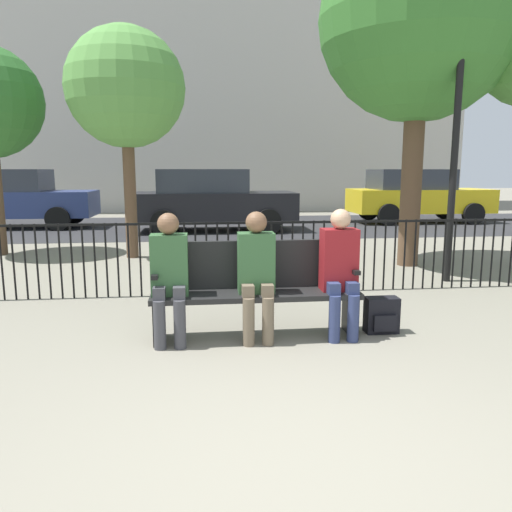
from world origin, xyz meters
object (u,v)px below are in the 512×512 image
at_px(seated_person_2, 340,267).
at_px(parked_car_1, 417,195).
at_px(parked_car_2, 13,198).
at_px(parked_car_0, 212,199).
at_px(backpack, 382,315).
at_px(lamp_post, 458,109).
at_px(tree_3, 420,20).
at_px(park_bench, 255,285).
at_px(seated_person_1, 256,269).
at_px(tree_1, 126,89).
at_px(seated_person_0, 169,272).

xyz_separation_m(seated_person_2, parked_car_1, (5.34, 10.21, 0.16)).
distance_m(seated_person_2, parked_car_2, 11.95).
bearing_deg(parked_car_0, backpack, -80.51).
bearing_deg(seated_person_2, lamp_post, 44.43).
distance_m(tree_3, parked_car_0, 6.86).
xyz_separation_m(park_bench, lamp_post, (3.05, 2.07, 1.93)).
bearing_deg(parked_car_0, lamp_post, -63.52).
bearing_deg(seated_person_1, parked_car_2, 119.36).
distance_m(backpack, tree_1, 6.28).
height_order(park_bench, seated_person_0, seated_person_0).
relative_size(seated_person_2, parked_car_0, 0.30).
bearing_deg(seated_person_2, parked_car_1, 62.40).
height_order(seated_person_0, parked_car_0, parked_car_0).
distance_m(parked_car_0, parked_car_1, 6.51).
relative_size(park_bench, parked_car_1, 0.47).
height_order(seated_person_1, parked_car_2, parked_car_2).
bearing_deg(lamp_post, seated_person_2, -135.57).
bearing_deg(seated_person_1, tree_1, 110.28).
bearing_deg(tree_3, parked_car_2, 142.74).
xyz_separation_m(park_bench, seated_person_2, (0.80, -0.13, 0.19)).
bearing_deg(parked_car_2, lamp_post, -42.03).
height_order(park_bench, tree_3, tree_3).
distance_m(park_bench, parked_car_1, 11.82).
bearing_deg(seated_person_1, lamp_post, 35.80).
xyz_separation_m(park_bench, backpack, (1.26, -0.08, -0.33)).
bearing_deg(parked_car_1, seated_person_1, -121.04).
xyz_separation_m(tree_1, parked_car_0, (1.58, 3.93, -2.16)).
relative_size(tree_3, parked_car_1, 1.32).
relative_size(backpack, parked_car_1, 0.09).
xyz_separation_m(seated_person_2, parked_car_0, (-0.99, 8.70, 0.16)).
distance_m(park_bench, tree_1, 5.56).
xyz_separation_m(park_bench, tree_3, (2.99, 3.34, 3.43)).
bearing_deg(park_bench, seated_person_1, -91.50).
height_order(tree_3, parked_car_2, tree_3).
relative_size(seated_person_0, parked_car_1, 0.29).
height_order(seated_person_1, backpack, seated_person_1).
bearing_deg(lamp_post, park_bench, -145.81).
relative_size(lamp_post, parked_car_0, 0.88).
distance_m(seated_person_0, seated_person_1, 0.81).
xyz_separation_m(seated_person_0, lamp_post, (3.86, 2.20, 1.75)).
xyz_separation_m(tree_1, tree_3, (4.76, -1.30, 0.92)).
height_order(tree_3, parked_car_0, tree_3).
distance_m(tree_1, lamp_post, 5.49).
bearing_deg(tree_3, seated_person_0, -137.63).
bearing_deg(seated_person_0, seated_person_1, 0.02).
distance_m(backpack, parked_car_0, 8.80).
relative_size(park_bench, seated_person_0, 1.64).
xyz_separation_m(tree_1, parked_car_1, (7.91, 5.44, -2.16)).
relative_size(backpack, lamp_post, 0.10).
height_order(park_bench, parked_car_1, parked_car_1).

